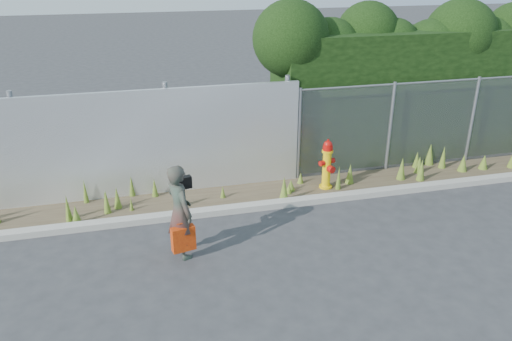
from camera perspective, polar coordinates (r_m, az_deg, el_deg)
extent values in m
plane|color=#333336|center=(8.33, 4.41, -9.87)|extent=(80.00, 80.00, 0.00)
cube|color=#A29E92|center=(9.78, 1.14, -3.99)|extent=(16.00, 0.22, 0.12)
cube|color=#4C3E2B|center=(10.33, 0.27, -2.78)|extent=(16.00, 1.20, 0.01)
cone|color=#4B6A1F|center=(9.86, -8.56, -3.15)|extent=(0.17, 0.17, 0.39)
cone|color=#4B6A1F|center=(9.90, -16.71, -3.49)|extent=(0.14, 0.14, 0.49)
cone|color=#4B6A1F|center=(10.46, 4.01, -1.76)|extent=(0.19, 0.19, 0.25)
cone|color=#4B6A1F|center=(10.59, 9.43, -0.87)|extent=(0.12, 0.12, 0.53)
cone|color=#4B6A1F|center=(12.29, 22.58, 0.75)|extent=(0.22, 0.22, 0.40)
cone|color=#4B6A1F|center=(10.48, -14.02, -1.79)|extent=(0.12, 0.12, 0.45)
cone|color=#4B6A1F|center=(10.04, -15.58, -3.07)|extent=(0.15, 0.15, 0.46)
cone|color=#4B6A1F|center=(11.37, 16.31, 0.16)|extent=(0.19, 0.19, 0.51)
cone|color=#4B6A1F|center=(10.81, 5.10, -0.93)|extent=(0.14, 0.14, 0.25)
cone|color=#4B6A1F|center=(12.62, 24.59, 0.85)|extent=(0.21, 0.21, 0.35)
cone|color=#4B6A1F|center=(9.93, -14.07, -3.80)|extent=(0.08, 0.08, 0.28)
cone|color=#4B6A1F|center=(10.79, -0.88, -0.86)|extent=(0.09, 0.09, 0.26)
cone|color=#4B6A1F|center=(10.37, -11.51, -1.98)|extent=(0.13, 0.13, 0.40)
cone|color=#4B6A1F|center=(9.73, -19.88, -4.82)|extent=(0.18, 0.18, 0.37)
cone|color=#4B6A1F|center=(9.90, -20.73, -4.02)|extent=(0.13, 0.13, 0.51)
cone|color=#4B6A1F|center=(9.95, 3.22, -2.18)|extent=(0.19, 0.19, 0.54)
cone|color=#4B6A1F|center=(11.86, 18.14, 0.60)|extent=(0.20, 0.20, 0.40)
cone|color=#4B6A1F|center=(10.92, 10.68, -0.42)|extent=(0.19, 0.19, 0.45)
cone|color=#4B6A1F|center=(12.14, 17.89, 1.15)|extent=(0.17, 0.17, 0.40)
cone|color=#4B6A1F|center=(10.32, 3.82, -2.11)|extent=(0.10, 0.10, 0.25)
cone|color=#4B6A1F|center=(10.16, -3.81, -2.50)|extent=(0.11, 0.11, 0.26)
cone|color=#4B6A1F|center=(10.45, -18.94, -2.34)|extent=(0.11, 0.11, 0.50)
cone|color=#4B6A1F|center=(12.40, 19.24, 1.74)|extent=(0.23, 0.23, 0.52)
cone|color=#4B6A1F|center=(10.12, -16.84, -3.30)|extent=(0.08, 0.08, 0.37)
cone|color=#4B6A1F|center=(11.45, 18.36, 0.02)|extent=(0.18, 0.18, 0.50)
cone|color=#4B6A1F|center=(12.29, 20.60, 1.39)|extent=(0.17, 0.17, 0.54)
cone|color=#4B6A1F|center=(9.87, -20.63, -5.10)|extent=(0.11, 0.11, 0.20)
cube|color=silver|center=(10.23, -18.54, 2.37)|extent=(8.50, 0.08, 2.20)
cylinder|color=gray|center=(10.51, -25.31, 2.15)|extent=(0.10, 0.10, 2.30)
cylinder|color=gray|center=(10.30, -9.95, 3.70)|extent=(0.10, 0.10, 2.30)
cylinder|color=gray|center=(10.74, 3.48, 4.83)|extent=(0.10, 0.10, 2.30)
cube|color=gray|center=(12.14, 19.44, 4.98)|extent=(6.50, 0.03, 2.00)
cylinder|color=gray|center=(11.88, 20.09, 9.55)|extent=(6.50, 0.04, 0.04)
cylinder|color=gray|center=(10.75, 4.93, 4.10)|extent=(0.07, 0.07, 2.05)
cylinder|color=gray|center=(11.60, 15.08, 4.82)|extent=(0.07, 0.07, 2.05)
cylinder|color=gray|center=(12.73, 23.45, 5.31)|extent=(0.07, 0.07, 2.05)
cube|color=black|center=(12.97, 18.52, 8.54)|extent=(7.30, 1.60, 3.00)
sphere|color=black|center=(11.15, 4.00, 14.80)|extent=(1.67, 1.67, 1.67)
sphere|color=black|center=(11.82, 8.35, 13.28)|extent=(1.53, 1.53, 1.53)
sphere|color=black|center=(12.24, 12.63, 15.03)|extent=(1.46, 1.46, 1.46)
sphere|color=black|center=(12.31, 15.46, 13.88)|extent=(1.13, 1.13, 1.13)
sphere|color=black|center=(12.82, 19.38, 12.63)|extent=(1.55, 1.55, 1.55)
sphere|color=black|center=(13.14, 22.24, 14.13)|extent=(1.68, 1.68, 1.68)
sphere|color=black|center=(13.70, 24.69, 12.47)|extent=(1.56, 1.56, 1.56)
cylinder|color=yellow|center=(10.72, 7.94, -1.86)|extent=(0.27, 0.27, 0.06)
cylinder|color=yellow|center=(10.56, 8.05, 0.02)|extent=(0.17, 0.17, 0.82)
cylinder|color=yellow|center=(10.40, 8.18, 2.21)|extent=(0.23, 0.23, 0.05)
cylinder|color=#B20F0A|center=(10.37, 8.21, 2.55)|extent=(0.20, 0.20, 0.10)
sphere|color=#B20F0A|center=(10.35, 8.23, 2.91)|extent=(0.18, 0.18, 0.18)
cylinder|color=#B20F0A|center=(10.32, 8.26, 3.41)|extent=(0.05, 0.05, 0.05)
cylinder|color=#B20F0A|center=(10.44, 7.42, 0.90)|extent=(0.10, 0.11, 0.11)
cylinder|color=#B20F0A|center=(10.54, 8.80, 1.04)|extent=(0.10, 0.11, 0.11)
cylinder|color=#B20F0A|center=(10.42, 8.35, 0.10)|extent=(0.15, 0.12, 0.15)
imported|color=#0E5C47|center=(8.07, -8.70, -4.67)|extent=(0.57, 0.68, 1.60)
cube|color=#AB2609|center=(8.11, -8.30, -7.71)|extent=(0.38, 0.14, 0.42)
cylinder|color=#AB2609|center=(7.98, -8.42, -6.00)|extent=(0.18, 0.02, 0.02)
cube|color=black|center=(8.14, -8.33, -1.39)|extent=(0.27, 0.11, 0.20)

